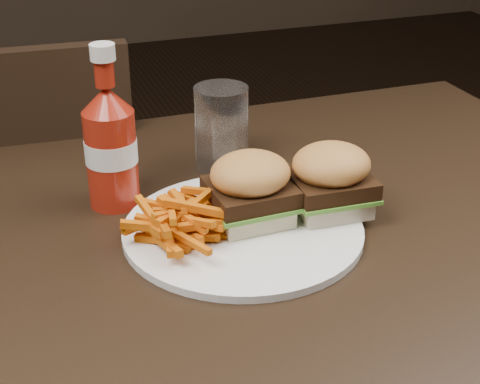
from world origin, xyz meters
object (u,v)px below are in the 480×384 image
object	(u,v)px
chair_far	(22,258)
tumbler	(221,128)
plate	(243,230)
ketchup_bottle	(112,160)
dining_table	(196,259)

from	to	relation	value
chair_far	tumbler	distance (m)	0.60
chair_far	plate	distance (m)	0.70
plate	ketchup_bottle	size ratio (longest dim) A/B	2.23
plate	tumbler	size ratio (longest dim) A/B	2.41
plate	tumbler	distance (m)	0.20
ketchup_bottle	tumbler	world-z (taller)	ketchup_bottle
chair_far	tumbler	xyz separation A→B (m)	(0.28, -0.38, 0.38)
ketchup_bottle	dining_table	bearing A→B (deg)	-63.00
chair_far	ketchup_bottle	xyz separation A→B (m)	(0.12, -0.44, 0.38)
plate	ketchup_bottle	world-z (taller)	ketchup_bottle
chair_far	plate	size ratio (longest dim) A/B	1.53
dining_table	plate	world-z (taller)	plate
dining_table	tumbler	bearing A→B (deg)	63.54
dining_table	chair_far	distance (m)	0.67
dining_table	ketchup_bottle	bearing A→B (deg)	117.00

